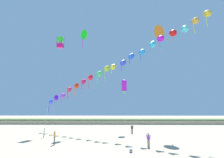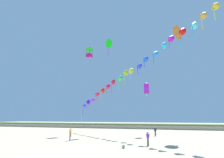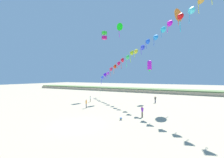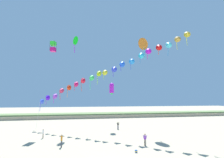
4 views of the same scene
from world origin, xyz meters
The scene contains 11 objects.
dune_ridge centered at (0.00, 44.48, 0.73)m, with size 120.00×8.05×1.46m.
person_near_left centered at (-5.12, 8.35, 0.99)m, with size 0.33×0.57×1.70m.
person_near_right centered at (6.20, 6.92, 0.95)m, with size 0.53×0.37×1.65m.
person_mid_center centered at (-8.60, 14.48, 0.86)m, with size 0.27×0.51×1.48m.
person_far_left centered at (5.40, 20.17, 0.91)m, with size 0.55×0.22×1.58m.
kite_banner_string centered at (2.08, 16.15, 11.74)m, with size 27.50×15.69×18.13m.
large_kite_low_lead centered at (-4.09, 21.00, 19.11)m, with size 1.97×2.27×3.80m.
large_kite_mid_trail centered at (4.04, 20.26, 8.64)m, with size 1.37×1.40×2.66m.
large_kite_high_solo centered at (10.62, 17.56, 18.20)m, with size 2.74×3.13×4.82m.
large_kite_outer_drift centered at (-8.44, 20.79, 17.38)m, with size 1.25×1.25×2.14m.
beach_ball centered at (3.97, 4.23, 0.18)m, with size 0.36×0.36×0.36m.
Camera 4 is at (-3.08, -16.74, 6.53)m, focal length 28.00 mm.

